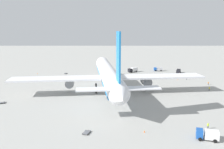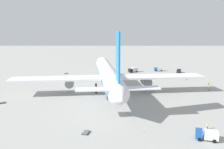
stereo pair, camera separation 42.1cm
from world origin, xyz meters
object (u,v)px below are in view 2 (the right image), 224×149
Objects in this scene: ground_worker_3 at (180,74)px; traffic_cone_0 at (38,73)px; baggage_cart_1 at (86,132)px; ground_worker_0 at (187,78)px; ground_worker_4 at (207,126)px; baggage_cart_0 at (66,73)px; service_truck_3 at (179,71)px; airliner at (109,75)px; ground_worker_2 at (209,89)px; service_truck_2 at (133,70)px; baggage_cart_2 at (2,103)px; service_truck_0 at (159,69)px; service_truck_1 at (207,135)px; traffic_cone_2 at (144,131)px; traffic_cone_1 at (178,79)px; ground_worker_1 at (208,83)px.

traffic_cone_0 is at bearing 86.72° from ground_worker_3.
ground_worker_3 reaches higher than baggage_cart_1.
ground_worker_4 is at bearing 167.69° from ground_worker_0.
ground_worker_4 is (-81.73, -54.47, 0.62)m from baggage_cart_0.
traffic_cone_0 is (-3.23, 86.83, -0.99)m from service_truck_3.
service_truck_3 is 8.27m from ground_worker_3.
airliner is 45.11m from ground_worker_2.
service_truck_2 reaches higher than baggage_cart_2.
baggage_cart_0 is (-5.51, 41.68, -1.32)m from service_truck_2.
service_truck_0 is 51.93m from ground_worker_2.
baggage_cart_2 is 96.41m from ground_worker_3.
airliner is at bearing 28.68° from service_truck_1.
traffic_cone_1 is at bearing -22.17° from traffic_cone_2.
ground_worker_2 is at bearing -174.60° from ground_worker_3.
traffic_cone_2 is at bearing -146.95° from traffic_cone_0.
traffic_cone_0 and traffic_cone_1 have the same top height.
service_truck_3 is at bearing -88.06° from baggage_cart_0.
service_truck_3 is (-3.15, -28.03, -0.32)m from service_truck_2.
ground_worker_3 is (-5.75, -68.17, 0.57)m from baggage_cart_0.
service_truck_3 is 102.37m from baggage_cart_2.
service_truck_1 is 102.31m from baggage_cart_0.
ground_worker_3 is (-11.27, -26.49, -0.74)m from service_truck_2.
traffic_cone_1 is at bearing -55.91° from airliner.
ground_worker_4 is at bearing 171.64° from traffic_cone_1.
ground_worker_3 is at bearing 5.40° from ground_worker_2.
service_truck_0 is 98.15m from service_truck_1.
service_truck_3 is at bearing -96.42° from service_truck_2.
airliner is 14.56× the size of service_truck_3.
service_truck_0 reaches higher than baggage_cart_1.
traffic_cone_2 is (4.31, 14.79, -1.16)m from service_truck_1.
baggage_cart_0 is 5.29× the size of traffic_cone_2.
service_truck_1 is at bearing -97.02° from baggage_cart_1.
traffic_cone_2 is at bearing 157.83° from traffic_cone_1.
airliner reaches higher than baggage_cart_0.
traffic_cone_0 is 82.75m from traffic_cone_1.
ground_worker_4 is at bearing -108.67° from baggage_cart_2.
baggage_cart_1 is 42.25m from baggage_cart_2.
airliner reaches higher than service_truck_1.
service_truck_2 is 11.93× the size of traffic_cone_2.
service_truck_0 is 3.48× the size of ground_worker_1.
service_truck_0 is 10.12× the size of traffic_cone_2.
service_truck_0 reaches higher than traffic_cone_0.
ground_worker_2 is 44.46m from ground_worker_4.
baggage_cart_1 is 81.42m from ground_worker_0.
service_truck_2 is 4.10× the size of ground_worker_1.
ground_worker_1 is (-39.59, -16.73, -0.63)m from service_truck_0.
ground_worker_0 is at bearing -160.33° from service_truck_0.
service_truck_1 is 0.86× the size of service_truck_2.
service_truck_2 is 28.79m from ground_worker_3.
ground_worker_2 reaches higher than ground_worker_1.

